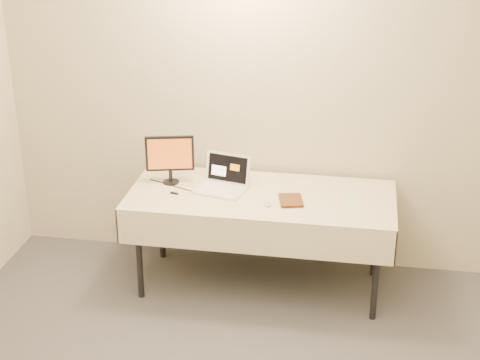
% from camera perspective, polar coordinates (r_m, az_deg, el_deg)
% --- Properties ---
extents(back_wall, '(4.00, 0.10, 2.70)m').
position_cam_1_polar(back_wall, '(5.34, 2.44, 6.88)').
color(back_wall, beige).
rests_on(back_wall, ground).
extents(table, '(1.86, 0.81, 0.74)m').
position_cam_1_polar(table, '(5.16, 1.65, -1.74)').
color(table, black).
rests_on(table, ground).
extents(laptop, '(0.39, 0.35, 0.23)m').
position_cam_1_polar(laptop, '(5.20, -1.30, -0.09)').
color(laptop, white).
rests_on(laptop, table).
extents(monitor, '(0.34, 0.15, 0.36)m').
position_cam_1_polar(monitor, '(5.26, -5.46, 1.88)').
color(monitor, black).
rests_on(monitor, table).
extents(book, '(0.16, 0.05, 0.21)m').
position_cam_1_polar(book, '(4.98, 3.10, -0.62)').
color(book, brown).
rests_on(book, table).
extents(alarm_clock, '(0.12, 0.07, 0.05)m').
position_cam_1_polar(alarm_clock, '(5.40, -1.34, 0.42)').
color(alarm_clock, black).
rests_on(alarm_clock, table).
extents(clicker, '(0.06, 0.09, 0.02)m').
position_cam_1_polar(clicker, '(4.97, 2.14, -1.87)').
color(clicker, silver).
rests_on(clicker, table).
extents(paper_form, '(0.17, 0.31, 0.00)m').
position_cam_1_polar(paper_form, '(5.06, 8.62, -1.77)').
color(paper_form, '#C1E7B8').
rests_on(paper_form, table).
extents(usb_dongle, '(0.06, 0.03, 0.01)m').
position_cam_1_polar(usb_dongle, '(5.16, -5.13, -1.03)').
color(usb_dongle, black).
rests_on(usb_dongle, table).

